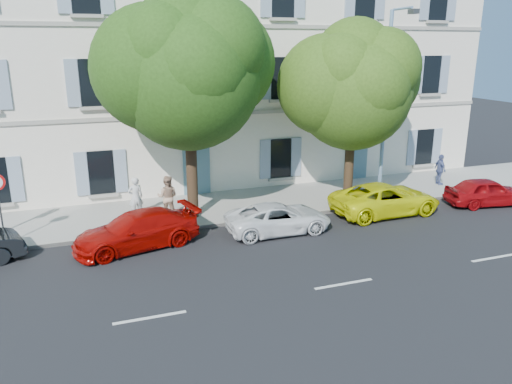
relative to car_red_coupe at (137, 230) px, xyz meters
name	(u,v)px	position (x,y,z in m)	size (l,w,h in m)	color
ground	(293,239)	(5.73, -1.15, -0.67)	(90.00, 90.00, 0.00)	black
sidewalk	(254,203)	(5.73, 3.30, -0.59)	(36.00, 4.50, 0.15)	#A09E96
kerb	(271,218)	(5.73, 1.13, -0.59)	(36.00, 0.16, 0.16)	#9E998E
building	(219,67)	(5.73, 9.05, 5.33)	(28.00, 7.00, 12.00)	white
car_red_coupe	(137,230)	(0.00, 0.00, 0.00)	(1.87, 4.60, 1.34)	#9F0804
car_white_coupe	(278,218)	(5.48, -0.28, -0.08)	(1.94, 4.21, 1.17)	white
car_yellow_supercar	(385,199)	(10.75, 0.23, 0.01)	(2.26, 4.90, 1.36)	#E1E309
car_red_hatchback	(487,192)	(15.88, -0.29, -0.02)	(1.53, 3.79, 1.29)	#93090C
tree_left	(188,77)	(2.61, 2.26, 5.29)	(5.82, 5.82, 9.02)	#3A2819
tree_right	(353,92)	(9.76, 1.80, 4.53)	(5.11, 5.11, 7.88)	#3A2819
street_lamp	(388,97)	(11.37, 1.53, 4.30)	(0.31, 1.81, 8.50)	#7293BF
pedestrian_a	(136,197)	(0.34, 3.07, 0.34)	(0.63, 0.41, 1.72)	silver
pedestrian_b	(168,197)	(1.58, 2.48, 0.39)	(0.89, 0.69, 1.82)	tan
pedestrian_c	(440,170)	(15.82, 2.94, 0.28)	(0.94, 0.39, 1.60)	#4E5B8F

